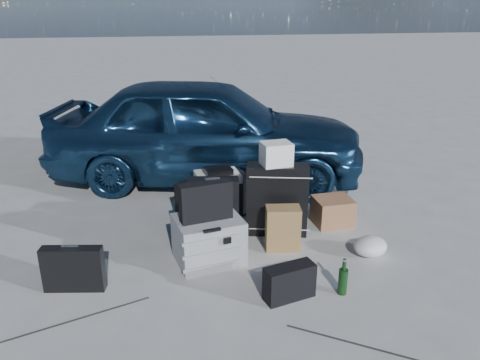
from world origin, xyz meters
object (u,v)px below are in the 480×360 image
car (207,129)px  pelican_case (209,240)px  duffel_bag (217,198)px  suitcase_right (277,200)px  briefcase (73,269)px  suitcase_left (213,210)px  green_bottle (343,277)px  cardboard_box (333,211)px

car → pelican_case: car is taller
car → duffel_bag: car is taller
suitcase_right → duffel_bag: (-0.49, 0.47, -0.14)m
pelican_case → briefcase: pelican_case is taller
car → suitcase_left: 1.63m
pelican_case → green_bottle: (0.90, -0.68, -0.06)m
briefcase → duffel_bag: (1.25, 1.07, 0.02)m
suitcase_right → suitcase_left: bearing=-163.0°
briefcase → suitcase_left: (1.15, 0.59, 0.12)m
pelican_case → cardboard_box: (1.28, 0.45, -0.06)m
pelican_case → suitcase_left: 0.39m
duffel_bag → green_bottle: bearing=-89.9°
briefcase → suitcase_right: 1.85m
car → suitcase_right: car is taller
pelican_case → green_bottle: bearing=-47.2°
cardboard_box → briefcase: bearing=-163.8°
pelican_case → duffel_bag: 0.87m
suitcase_right → duffel_bag: 0.69m
suitcase_left → cardboard_box: suitcase_left is taller
briefcase → green_bottle: (1.95, -0.46, -0.04)m
suitcase_right → green_bottle: 1.10m
suitcase_left → suitcase_right: 0.60m
pelican_case → green_bottle: pelican_case is taller
pelican_case → green_bottle: 1.13m
cardboard_box → car: bearing=124.0°
briefcase → suitcase_right: suitcase_right is taller
cardboard_box → duffel_bag: bearing=159.7°
briefcase → green_bottle: size_ratio=1.64×
briefcase → suitcase_left: suitcase_left is taller
briefcase → suitcase_left: bearing=38.1°
briefcase → cardboard_box: 2.43m
green_bottle → car: bearing=103.5°
duffel_bag → cardboard_box: bearing=-44.7°
pelican_case → cardboard_box: pelican_case is taller
briefcase → cardboard_box: (2.33, 0.68, -0.04)m
suitcase_left → cardboard_box: size_ratio=1.67×
green_bottle → pelican_case: bearing=142.9°
briefcase → duffel_bag: duffel_bag is taller
suitcase_left → green_bottle: suitcase_left is taller
green_bottle → duffel_bag: bearing=114.5°
suitcase_left → duffel_bag: size_ratio=0.76×
green_bottle → cardboard_box: bearing=71.5°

